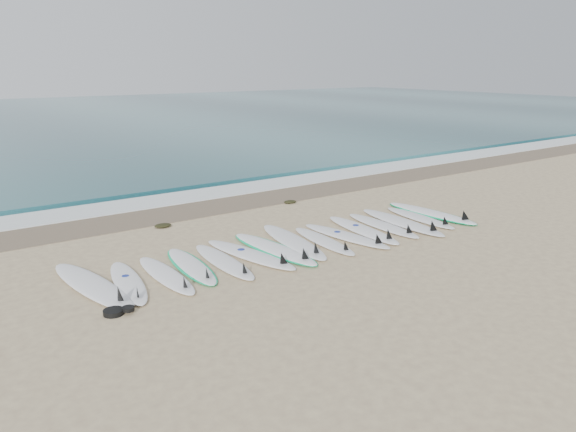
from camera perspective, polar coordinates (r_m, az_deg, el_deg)
ground at (r=12.14m, az=0.90°, el=-3.00°), size 120.00×120.00×0.00m
ocean at (r=42.49m, az=-26.51°, el=8.56°), size 120.00×55.00×0.03m
wet_sand_band at (r=15.49m, az=-8.16°, el=0.91°), size 120.00×1.80×0.01m
foam_band at (r=16.71m, az=-10.40°, el=1.92°), size 120.00×1.40×0.04m
wave_crest at (r=18.04m, az=-12.47°, el=2.88°), size 120.00×1.00×0.10m
surfboard_0 at (r=10.40m, az=-19.13°, el=-6.70°), size 0.96×2.96×0.37m
surfboard_1 at (r=10.39m, az=-15.88°, el=-6.52°), size 0.85×2.35×0.29m
surfboard_2 at (r=10.56m, az=-12.20°, el=-5.90°), size 0.53×2.34×0.30m
surfboard_3 at (r=10.96m, az=-9.76°, el=-5.02°), size 0.82×2.39×0.30m
surfboard_4 at (r=11.07m, az=-6.44°, el=-4.63°), size 0.65×2.44×0.31m
surfboard_5 at (r=11.41m, az=-3.70°, el=-3.93°), size 0.99×2.67×0.33m
surfboard_6 at (r=11.75m, az=-1.33°, el=-3.36°), size 0.81×2.75×0.35m
surfboard_7 at (r=12.19m, az=0.66°, el=-2.62°), size 1.04×2.89×0.36m
surfboard_8 at (r=12.28m, az=3.78°, el=-2.56°), size 0.74×2.34×0.29m
surfboard_9 at (r=12.66m, az=6.09°, el=-2.04°), size 0.82×2.56×0.32m
surfboard_10 at (r=13.16m, az=7.74°, el=-1.41°), size 0.85×2.68×0.34m
surfboard_11 at (r=13.60m, az=9.73°, el=-0.97°), size 0.69×2.51×0.32m
surfboard_12 at (r=13.94m, az=11.66°, el=-0.63°), size 0.82×2.90×0.37m
surfboard_13 at (r=14.47m, az=13.37°, el=-0.19°), size 0.72×2.42×0.30m
surfboard_14 at (r=14.99m, az=14.45°, el=0.27°), size 0.75×2.82×0.36m
seaweed_near at (r=13.80m, az=-12.60°, el=-0.94°), size 0.41×0.32×0.08m
seaweed_far at (r=15.79m, az=0.21°, el=1.46°), size 0.38×0.29×0.07m
leash_coil at (r=9.30m, az=-17.00°, el=-9.25°), size 0.46×0.36×0.11m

